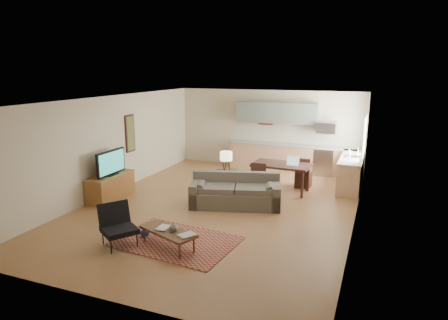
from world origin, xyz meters
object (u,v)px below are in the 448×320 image
at_px(dining_table, 281,178).
at_px(console_table, 226,183).
at_px(armchair, 119,226).
at_px(tv_credenza, 111,187).
at_px(sofa, 235,191).
at_px(coffee_table, 168,239).

bearing_deg(dining_table, console_table, -142.71).
bearing_deg(armchair, console_table, 23.29).
bearing_deg(dining_table, tv_credenza, -147.24).
xyz_separation_m(sofa, tv_credenza, (-3.30, -0.67, -0.08)).
relative_size(sofa, dining_table, 1.48).
bearing_deg(sofa, coffee_table, -114.00).
xyz_separation_m(tv_credenza, console_table, (2.76, 1.43, 0.01)).
relative_size(sofa, tv_credenza, 1.63).
bearing_deg(console_table, armchair, -112.76).
bearing_deg(dining_table, sofa, -112.04).
relative_size(tv_credenza, dining_table, 0.91).
relative_size(coffee_table, tv_credenza, 0.85).
bearing_deg(coffee_table, dining_table, 96.58).
bearing_deg(console_table, tv_credenza, -163.72).
height_order(sofa, coffee_table, sofa).
height_order(tv_credenza, console_table, console_table).
xyz_separation_m(console_table, dining_table, (1.32, 0.90, 0.06)).
bearing_deg(sofa, dining_table, 48.77).
xyz_separation_m(coffee_table, dining_table, (1.15, 4.40, 0.22)).
relative_size(armchair, console_table, 1.19).
distance_m(armchair, console_table, 3.85).
xyz_separation_m(coffee_table, console_table, (-0.17, 3.51, 0.16)).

